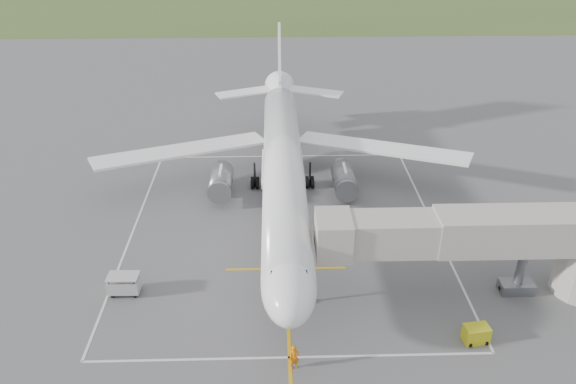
{
  "coord_description": "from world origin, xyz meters",
  "views": [
    {
      "loc": [
        -0.91,
        -47.85,
        28.24
      ],
      "look_at": [
        0.35,
        -4.0,
        4.0
      ],
      "focal_mm": 35.0,
      "sensor_mm": 36.0,
      "label": 1
    }
  ],
  "objects_px": {
    "gpu_unit": "(476,334)",
    "ramp_worker_wing": "(219,189)",
    "ramp_worker_nose": "(294,357)",
    "baggage_cart": "(124,284)",
    "jet_bridge": "(497,242)",
    "airliner": "(283,165)"
  },
  "relations": [
    {
      "from": "gpu_unit",
      "to": "ramp_worker_wing",
      "type": "bearing_deg",
      "value": 125.26
    },
    {
      "from": "gpu_unit",
      "to": "ramp_worker_nose",
      "type": "distance_m",
      "value": 12.98
    },
    {
      "from": "baggage_cart",
      "to": "ramp_worker_nose",
      "type": "xyz_separation_m",
      "value": [
        12.94,
        -8.12,
        0.08
      ]
    },
    {
      "from": "ramp_worker_wing",
      "to": "ramp_worker_nose",
      "type": "bearing_deg",
      "value": 150.42
    },
    {
      "from": "ramp_worker_nose",
      "to": "ramp_worker_wing",
      "type": "bearing_deg",
      "value": 91.18
    },
    {
      "from": "baggage_cart",
      "to": "ramp_worker_wing",
      "type": "relative_size",
      "value": 1.24
    },
    {
      "from": "jet_bridge",
      "to": "gpu_unit",
      "type": "height_order",
      "value": "jet_bridge"
    },
    {
      "from": "airliner",
      "to": "ramp_worker_wing",
      "type": "bearing_deg",
      "value": 167.41
    },
    {
      "from": "jet_bridge",
      "to": "airliner",
      "type": "bearing_deg",
      "value": 137.81
    },
    {
      "from": "gpu_unit",
      "to": "baggage_cart",
      "type": "relative_size",
      "value": 0.76
    },
    {
      "from": "airliner",
      "to": "jet_bridge",
      "type": "distance_m",
      "value": 21.22
    },
    {
      "from": "airliner",
      "to": "baggage_cart",
      "type": "distance_m",
      "value": 18.89
    },
    {
      "from": "ramp_worker_wing",
      "to": "airliner",
      "type": "bearing_deg",
      "value": -148.54
    },
    {
      "from": "jet_bridge",
      "to": "baggage_cart",
      "type": "distance_m",
      "value": 28.67
    },
    {
      "from": "airliner",
      "to": "jet_bridge",
      "type": "relative_size",
      "value": 2.0
    },
    {
      "from": "gpu_unit",
      "to": "ramp_worker_wing",
      "type": "xyz_separation_m",
      "value": [
        -19.6,
        21.01,
        0.35
      ]
    },
    {
      "from": "baggage_cart",
      "to": "ramp_worker_wing",
      "type": "bearing_deg",
      "value": 68.82
    },
    {
      "from": "baggage_cart",
      "to": "airliner",
      "type": "bearing_deg",
      "value": 48.01
    },
    {
      "from": "jet_bridge",
      "to": "ramp_worker_wing",
      "type": "xyz_separation_m",
      "value": [
        -22.25,
        15.71,
        -3.76
      ]
    },
    {
      "from": "ramp_worker_nose",
      "to": "airliner",
      "type": "bearing_deg",
      "value": 75.51
    },
    {
      "from": "airliner",
      "to": "gpu_unit",
      "type": "relative_size",
      "value": 25.37
    },
    {
      "from": "jet_bridge",
      "to": "gpu_unit",
      "type": "relative_size",
      "value": 12.7
    }
  ]
}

